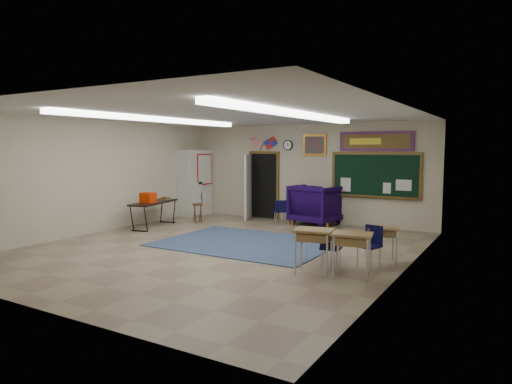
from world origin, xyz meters
The scene contains 25 objects.
floor centered at (0.00, 0.00, 0.00)m, with size 9.00×9.00×0.00m, color #83755A.
back_wall centered at (0.00, 4.50, 1.50)m, with size 8.00×0.04×3.00m, color #B2AB90.
front_wall centered at (0.00, -4.50, 1.50)m, with size 8.00×0.04×3.00m, color #B2AB90.
left_wall centered at (-4.00, 0.00, 1.50)m, with size 0.04×9.00×3.00m, color #B2AB90.
right_wall centered at (4.00, 0.00, 1.50)m, with size 0.04×9.00×3.00m, color #B2AB90.
ceiling centered at (0.00, 0.00, 3.00)m, with size 8.00×9.00×0.04m, color silver.
area_rug centered at (0.20, 0.80, 0.01)m, with size 4.00×3.00×0.02m, color #374568.
fluorescent_strips centered at (0.00, 0.00, 2.94)m, with size 3.86×6.00×0.10m, color white, non-canonical shape.
doorway centered at (-1.50, 4.35, 1.06)m, with size 1.10×0.89×2.16m.
chalkboard centered at (2.20, 4.46, 1.46)m, with size 2.55×0.14×1.30m.
bulletin_board centered at (2.20, 4.47, 2.45)m, with size 2.10×0.05×0.55m.
framed_art_print centered at (0.35, 4.47, 2.35)m, with size 0.75×0.05×0.65m.
wall_clock centered at (-0.55, 4.47, 2.35)m, with size 0.32×0.05×0.32m.
wall_flags centered at (-1.40, 4.44, 2.48)m, with size 1.16×0.06×0.70m, color red, non-canonical shape.
storage_cabinet centered at (-3.71, 3.85, 1.10)m, with size 0.59×1.25×2.20m.
wingback_armchair centered at (0.57, 4.15, 0.60)m, with size 1.27×1.31×1.19m, color #140533.
student_chair_reading centered at (-0.42, 3.69, 0.36)m, with size 0.36×0.36×0.72m, color black, non-canonical shape.
student_chair_desk_a centered at (2.76, -0.34, 0.37)m, with size 0.37×0.37×0.74m, color black, non-canonical shape.
student_chair_desk_b centered at (3.37, 0.06, 0.40)m, with size 0.40×0.40×0.80m, color black, non-canonical shape.
student_desk_front_left centered at (2.34, -0.12, 0.36)m, with size 0.58×0.46×0.64m.
student_desk_front_right centered at (3.47, 0.54, 0.40)m, with size 0.74×0.66×0.72m.
student_desk_back_left centered at (2.63, -0.85, 0.46)m, with size 0.76×0.63×0.82m.
student_desk_back_right centered at (3.32, -0.79, 0.45)m, with size 0.75×0.62×0.80m.
folding_table centered at (-3.28, 1.37, 0.40)m, with size 0.96×1.86×1.01m.
wooden_stool centered at (-2.67, 2.62, 0.30)m, with size 0.33×0.33×0.58m.
Camera 1 is at (5.81, -8.30, 2.26)m, focal length 32.00 mm.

